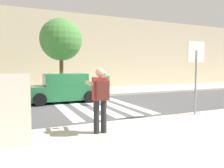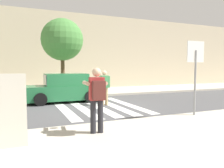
{
  "view_description": "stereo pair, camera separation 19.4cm",
  "coord_description": "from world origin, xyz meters",
  "px_view_note": "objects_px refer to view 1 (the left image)",
  "views": [
    {
      "loc": [
        -3.57,
        -9.58,
        1.87
      ],
      "look_at": [
        0.6,
        -0.2,
        1.1
      ],
      "focal_mm": 35.0,
      "sensor_mm": 36.0,
      "label": 1
    },
    {
      "loc": [
        -3.39,
        -9.66,
        1.87
      ],
      "look_at": [
        0.6,
        -0.2,
        1.1
      ],
      "focal_mm": 35.0,
      "sensor_mm": 36.0,
      "label": 2
    }
  ],
  "objects_px": {
    "pedestrian_crossing": "(104,86)",
    "street_tree_center": "(61,40)",
    "advertising_board": "(3,112)",
    "stop_sign": "(196,61)",
    "photographer_with_backpack": "(100,95)",
    "parked_car_green": "(63,89)"
  },
  "relations": [
    {
      "from": "photographer_with_backpack",
      "to": "street_tree_center",
      "type": "distance_m",
      "value": 8.9
    },
    {
      "from": "stop_sign",
      "to": "photographer_with_backpack",
      "type": "distance_m",
      "value": 4.2
    },
    {
      "from": "stop_sign",
      "to": "street_tree_center",
      "type": "distance_m",
      "value": 8.61
    },
    {
      "from": "stop_sign",
      "to": "advertising_board",
      "type": "xyz_separation_m",
      "value": [
        -6.3,
        -1.01,
        -1.16
      ]
    },
    {
      "from": "advertising_board",
      "to": "pedestrian_crossing",
      "type": "bearing_deg",
      "value": 49.19
    },
    {
      "from": "photographer_with_backpack",
      "to": "street_tree_center",
      "type": "xyz_separation_m",
      "value": [
        0.65,
        8.54,
        2.43
      ]
    },
    {
      "from": "street_tree_center",
      "to": "photographer_with_backpack",
      "type": "bearing_deg",
      "value": -94.37
    },
    {
      "from": "stop_sign",
      "to": "pedestrian_crossing",
      "type": "bearing_deg",
      "value": 117.1
    },
    {
      "from": "pedestrian_crossing",
      "to": "street_tree_center",
      "type": "relative_size",
      "value": 0.36
    },
    {
      "from": "pedestrian_crossing",
      "to": "advertising_board",
      "type": "height_order",
      "value": "advertising_board"
    },
    {
      "from": "stop_sign",
      "to": "parked_car_green",
      "type": "xyz_separation_m",
      "value": [
        -3.66,
        5.83,
        -1.37
      ]
    },
    {
      "from": "advertising_board",
      "to": "photographer_with_backpack",
      "type": "bearing_deg",
      "value": 6.39
    },
    {
      "from": "parked_car_green",
      "to": "advertising_board",
      "type": "distance_m",
      "value": 7.34
    },
    {
      "from": "pedestrian_crossing",
      "to": "parked_car_green",
      "type": "height_order",
      "value": "pedestrian_crossing"
    },
    {
      "from": "stop_sign",
      "to": "photographer_with_backpack",
      "type": "xyz_separation_m",
      "value": [
        -4.02,
        -0.76,
        -0.93
      ]
    },
    {
      "from": "advertising_board",
      "to": "street_tree_center",
      "type": "bearing_deg",
      "value": 71.59
    },
    {
      "from": "stop_sign",
      "to": "advertising_board",
      "type": "distance_m",
      "value": 6.48
    },
    {
      "from": "stop_sign",
      "to": "parked_car_green",
      "type": "bearing_deg",
      "value": 122.11
    },
    {
      "from": "photographer_with_backpack",
      "to": "advertising_board",
      "type": "height_order",
      "value": "photographer_with_backpack"
    },
    {
      "from": "pedestrian_crossing",
      "to": "advertising_board",
      "type": "distance_m",
      "value": 6.55
    },
    {
      "from": "stop_sign",
      "to": "advertising_board",
      "type": "bearing_deg",
      "value": -170.87
    },
    {
      "from": "stop_sign",
      "to": "advertising_board",
      "type": "relative_size",
      "value": 1.68
    }
  ]
}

